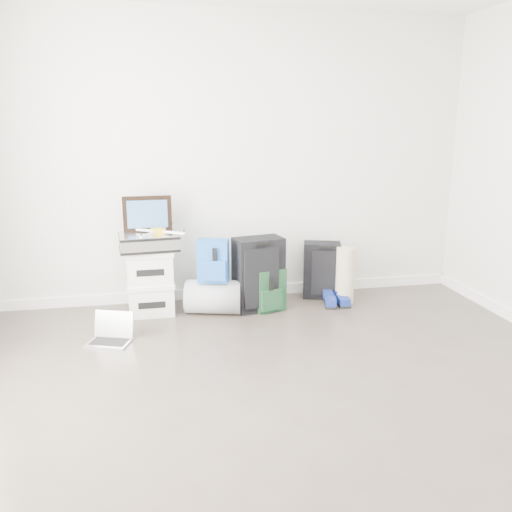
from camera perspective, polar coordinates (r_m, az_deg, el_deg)
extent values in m
plane|color=#3C332C|center=(3.25, 5.76, -18.06)|extent=(5.00, 5.00, 0.00)
cube|color=silver|center=(5.20, -2.07, 10.06)|extent=(4.50, 0.02, 2.70)
cube|color=white|center=(5.44, -1.93, -3.73)|extent=(4.50, 0.02, 0.10)
cube|color=silver|center=(5.04, -10.92, -4.51)|extent=(0.40, 0.32, 0.26)
cube|color=silver|center=(5.00, -11.00, -2.89)|extent=(0.42, 0.34, 0.04)
cube|color=silver|center=(4.96, -11.09, -1.25)|extent=(0.40, 0.32, 0.26)
cube|color=silver|center=(4.92, -11.17, 0.43)|extent=(0.42, 0.34, 0.04)
cube|color=#B2B2B7|center=(4.90, -11.22, 1.48)|extent=(0.53, 0.41, 0.15)
cube|color=black|center=(4.95, -11.36, 4.38)|extent=(0.43, 0.03, 0.32)
cube|color=navy|center=(4.94, -11.36, 4.35)|extent=(0.36, 0.01, 0.25)
cube|color=gold|center=(4.86, -10.33, 2.59)|extent=(0.12, 0.12, 0.05)
cube|color=white|center=(4.97, -9.53, 2.90)|extent=(0.16, 0.24, 0.02)
cube|color=white|center=(4.93, -11.70, 2.69)|extent=(0.24, 0.16, 0.02)
cube|color=white|center=(4.75, -11.17, 2.27)|extent=(0.16, 0.24, 0.02)
cube|color=white|center=(4.79, -8.93, 2.49)|extent=(0.24, 0.16, 0.02)
cylinder|color=#979A9F|center=(4.96, -4.48, -4.30)|extent=(0.57, 0.44, 0.31)
cube|color=#194CA4|center=(4.84, -4.53, -0.50)|extent=(0.31, 0.23, 0.38)
cube|color=#194CA4|center=(4.77, -4.38, -1.53)|extent=(0.21, 0.11, 0.18)
cube|color=black|center=(5.00, 0.25, -1.90)|extent=(0.48, 0.34, 0.68)
cube|color=black|center=(4.86, 0.59, -2.36)|extent=(0.33, 0.10, 0.54)
cube|color=black|center=(4.78, 0.58, 1.31)|extent=(0.13, 0.05, 0.03)
cube|color=#12331A|center=(5.01, 1.35, -3.55)|extent=(0.32, 0.25, 0.40)
cube|color=#12331A|center=(4.94, 1.59, -4.62)|extent=(0.22, 0.12, 0.19)
cube|color=black|center=(5.39, 6.90, -1.47)|extent=(0.40, 0.29, 0.56)
cube|color=black|center=(5.28, 7.29, -1.81)|extent=(0.26, 0.10, 0.45)
cube|color=black|center=(5.22, 7.37, 0.92)|extent=(0.12, 0.06, 0.03)
cube|color=black|center=(5.24, 7.81, -5.02)|extent=(0.17, 0.28, 0.02)
cube|color=#192E98|center=(5.22, 7.82, -4.56)|extent=(0.16, 0.27, 0.06)
cube|color=black|center=(5.28, 9.03, -4.92)|extent=(0.12, 0.27, 0.02)
cube|color=#192E98|center=(5.26, 9.05, -4.46)|extent=(0.12, 0.26, 0.06)
cylinder|color=tan|center=(5.27, 9.36, -2.00)|extent=(0.18, 0.18, 0.54)
cube|color=#B6B5BA|center=(4.50, -15.20, -8.80)|extent=(0.38, 0.32, 0.02)
cube|color=black|center=(4.50, -15.20, -8.70)|extent=(0.31, 0.24, 0.00)
cube|color=black|center=(4.55, -14.72, -6.93)|extent=(0.31, 0.12, 0.21)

